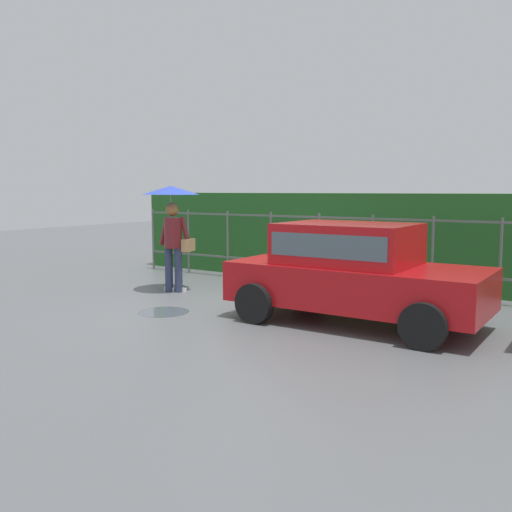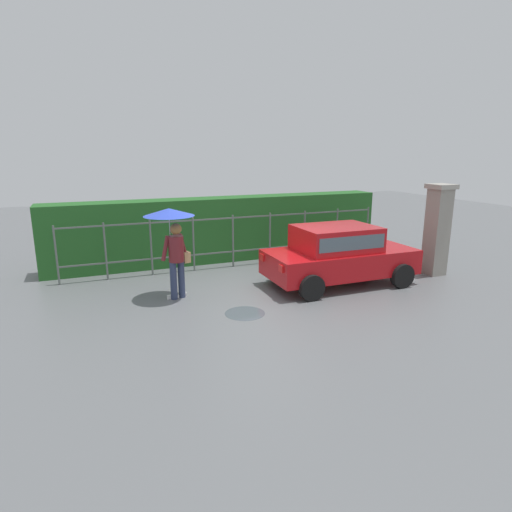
% 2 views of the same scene
% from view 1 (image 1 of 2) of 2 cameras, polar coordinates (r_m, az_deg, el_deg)
% --- Properties ---
extents(ground_plane, '(40.00, 40.00, 0.00)m').
position_cam_1_polar(ground_plane, '(9.39, -0.83, -5.29)').
color(ground_plane, slate).
extents(car, '(3.75, 1.88, 1.48)m').
position_cam_1_polar(car, '(8.29, 9.96, -1.35)').
color(car, '#B71116').
rests_on(car, ground).
extents(pedestrian, '(1.11, 1.11, 2.05)m').
position_cam_1_polar(pedestrian, '(10.81, -8.61, 4.49)').
color(pedestrian, '#2D3856').
rests_on(pedestrian, ground).
extents(fence_section, '(9.25, 0.05, 1.50)m').
position_cam_1_polar(fence_section, '(11.38, 6.46, 0.99)').
color(fence_section, '#59605B').
rests_on(fence_section, ground).
extents(hedge_row, '(10.20, 0.90, 1.90)m').
position_cam_1_polar(hedge_row, '(12.21, 8.46, 1.94)').
color(hedge_row, '#235B23').
rests_on(hedge_row, ground).
extents(puddle_near, '(0.83, 0.83, 0.00)m').
position_cam_1_polar(puddle_near, '(9.15, -9.48, -5.69)').
color(puddle_near, '#4C545B').
rests_on(puddle_near, ground).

